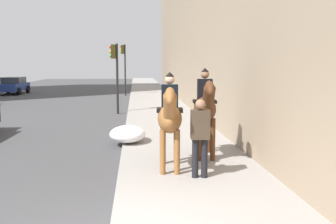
# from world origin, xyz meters

# --- Properties ---
(mounted_horse_near) EXTENTS (2.15, 0.69, 2.26)m
(mounted_horse_near) POSITION_xyz_m (3.44, -1.19, 1.36)
(mounted_horse_near) COLOR brown
(mounted_horse_near) RESTS_ON sidewalk_slab
(mounted_horse_far) EXTENTS (2.15, 0.66, 2.34)m
(mounted_horse_far) POSITION_xyz_m (4.56, -2.21, 1.44)
(mounted_horse_far) COLOR #4C2B16
(mounted_horse_far) RESTS_ON sidewalk_slab
(pedestrian_greeting) EXTENTS (0.28, 0.42, 1.70)m
(pedestrian_greeting) POSITION_xyz_m (2.78, -1.78, 1.10)
(pedestrian_greeting) COLOR black
(pedestrian_greeting) RESTS_ON sidewalk_slab
(car_far_lane) EXTENTS (4.06, 1.98, 1.44)m
(car_far_lane) POSITION_xyz_m (28.03, 9.91, 0.75)
(car_far_lane) COLOR navy
(car_far_lane) RESTS_ON ground
(traffic_light_near_curb) EXTENTS (0.20, 0.44, 3.57)m
(traffic_light_near_curb) POSITION_xyz_m (14.36, 0.59, 2.41)
(traffic_light_near_curb) COLOR black
(traffic_light_near_curb) RESTS_ON ground
(traffic_light_far_curb) EXTENTS (0.20, 0.44, 4.09)m
(traffic_light_far_curb) POSITION_xyz_m (25.67, 0.48, 2.73)
(traffic_light_far_curb) COLOR black
(traffic_light_far_curb) RESTS_ON ground
(snow_pile_far) EXTENTS (1.46, 1.13, 0.51)m
(snow_pile_far) POSITION_xyz_m (6.69, -0.15, 0.37)
(snow_pile_far) COLOR white
(snow_pile_far) RESTS_ON sidewalk_slab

